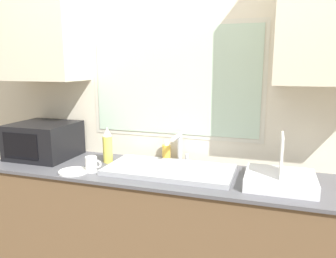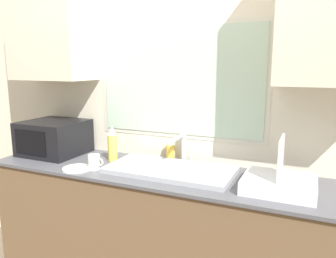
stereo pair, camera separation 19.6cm
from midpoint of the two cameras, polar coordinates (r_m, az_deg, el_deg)
countertop at (r=2.27m, az=-3.87°, el=-18.48°), size 2.34×0.59×0.92m
wall_back at (r=2.22m, az=-1.65°, el=7.48°), size 6.00×0.38×2.60m
sink_basin at (r=2.06m, az=-2.48°, el=-7.13°), size 0.79×0.40×0.03m
faucet at (r=2.21m, az=-0.56°, el=-2.80°), size 0.08×0.19×0.21m
microwave at (r=2.56m, az=-22.87°, el=-1.82°), size 0.43×0.40×0.25m
dish_rack at (r=1.89m, az=16.12°, el=-8.35°), size 0.37×0.33×0.29m
spray_bottle at (r=2.29m, az=-12.92°, el=-2.84°), size 0.07×0.07×0.25m
soap_bottle at (r=2.27m, az=-2.78°, el=-4.09°), size 0.06×0.06×0.15m
mug_near_sink at (r=2.13m, az=-15.77°, el=-5.96°), size 0.11×0.07×0.10m
small_plate at (r=2.16m, az=-18.72°, el=-7.06°), size 0.18×0.18×0.01m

